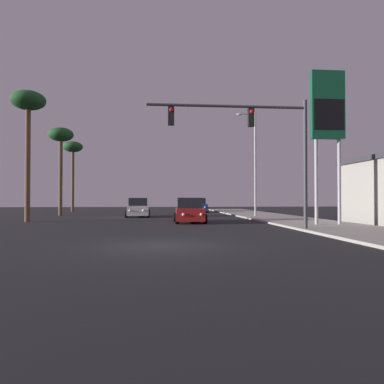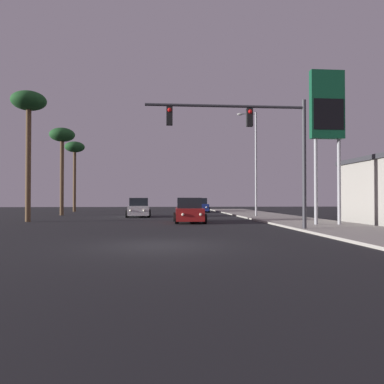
{
  "view_description": "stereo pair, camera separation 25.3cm",
  "coord_description": "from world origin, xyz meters",
  "px_view_note": "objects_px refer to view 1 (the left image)",
  "views": [
    {
      "loc": [
        -0.15,
        -12.95,
        1.63
      ],
      "look_at": [
        2.32,
        13.49,
        2.09
      ],
      "focal_mm": 35.0,
      "sensor_mm": 36.0,
      "label": 1
    },
    {
      "loc": [
        0.1,
        -12.97,
        1.63
      ],
      "look_at": [
        2.32,
        13.49,
        2.09
      ],
      "focal_mm": 35.0,
      "sensor_mm": 36.0,
      "label": 2
    }
  ],
  "objects_px": {
    "traffic_light_mast": "(260,136)",
    "palm_tree_far": "(73,151)",
    "gas_station_sign": "(327,113)",
    "street_lamp": "(254,158)",
    "palm_tree_near": "(28,108)",
    "car_red": "(189,211)",
    "car_white": "(138,208)",
    "car_blue": "(198,206)",
    "palm_tree_mid": "(61,139)"
  },
  "relations": [
    {
      "from": "traffic_light_mast",
      "to": "palm_tree_far",
      "type": "bearing_deg",
      "value": 118.25
    },
    {
      "from": "gas_station_sign",
      "to": "street_lamp",
      "type": "bearing_deg",
      "value": 98.44
    },
    {
      "from": "palm_tree_near",
      "to": "street_lamp",
      "type": "bearing_deg",
      "value": 15.36
    },
    {
      "from": "traffic_light_mast",
      "to": "palm_tree_far",
      "type": "distance_m",
      "value": 32.7
    },
    {
      "from": "car_red",
      "to": "car_white",
      "type": "height_order",
      "value": "same"
    },
    {
      "from": "car_red",
      "to": "gas_station_sign",
      "type": "relative_size",
      "value": 0.48
    },
    {
      "from": "car_blue",
      "to": "car_white",
      "type": "bearing_deg",
      "value": 59.36
    },
    {
      "from": "street_lamp",
      "to": "palm_tree_mid",
      "type": "bearing_deg",
      "value": 163.43
    },
    {
      "from": "traffic_light_mast",
      "to": "car_blue",
      "type": "bearing_deg",
      "value": 90.49
    },
    {
      "from": "car_white",
      "to": "palm_tree_mid",
      "type": "distance_m",
      "value": 10.62
    },
    {
      "from": "traffic_light_mast",
      "to": "gas_station_sign",
      "type": "relative_size",
      "value": 0.9
    },
    {
      "from": "car_blue",
      "to": "street_lamp",
      "type": "height_order",
      "value": "street_lamp"
    },
    {
      "from": "car_blue",
      "to": "street_lamp",
      "type": "bearing_deg",
      "value": 105.81
    },
    {
      "from": "traffic_light_mast",
      "to": "palm_tree_mid",
      "type": "bearing_deg",
      "value": 127.53
    },
    {
      "from": "car_white",
      "to": "street_lamp",
      "type": "height_order",
      "value": "street_lamp"
    },
    {
      "from": "car_blue",
      "to": "palm_tree_near",
      "type": "xyz_separation_m",
      "value": [
        -13.88,
        -17.39,
        7.19
      ]
    },
    {
      "from": "traffic_light_mast",
      "to": "palm_tree_mid",
      "type": "height_order",
      "value": "palm_tree_mid"
    },
    {
      "from": "palm_tree_mid",
      "to": "street_lamp",
      "type": "bearing_deg",
      "value": -16.57
    },
    {
      "from": "palm_tree_far",
      "to": "car_red",
      "type": "bearing_deg",
      "value": -60.04
    },
    {
      "from": "traffic_light_mast",
      "to": "gas_station_sign",
      "type": "distance_m",
      "value": 5.85
    },
    {
      "from": "gas_station_sign",
      "to": "palm_tree_near",
      "type": "relative_size",
      "value": 0.98
    },
    {
      "from": "street_lamp",
      "to": "gas_station_sign",
      "type": "bearing_deg",
      "value": -81.56
    },
    {
      "from": "gas_station_sign",
      "to": "palm_tree_mid",
      "type": "height_order",
      "value": "gas_station_sign"
    },
    {
      "from": "palm_tree_mid",
      "to": "palm_tree_near",
      "type": "bearing_deg",
      "value": -88.45
    },
    {
      "from": "palm_tree_far",
      "to": "traffic_light_mast",
      "type": "bearing_deg",
      "value": -61.75
    },
    {
      "from": "car_white",
      "to": "palm_tree_near",
      "type": "height_order",
      "value": "palm_tree_near"
    },
    {
      "from": "car_white",
      "to": "palm_tree_far",
      "type": "height_order",
      "value": "palm_tree_far"
    },
    {
      "from": "car_white",
      "to": "street_lamp",
      "type": "distance_m",
      "value": 11.08
    },
    {
      "from": "street_lamp",
      "to": "gas_station_sign",
      "type": "xyz_separation_m",
      "value": [
        1.59,
        -10.73,
        1.5
      ]
    },
    {
      "from": "palm_tree_mid",
      "to": "car_red",
      "type": "bearing_deg",
      "value": -45.58
    },
    {
      "from": "car_red",
      "to": "palm_tree_near",
      "type": "relative_size",
      "value": 0.47
    },
    {
      "from": "traffic_light_mast",
      "to": "palm_tree_near",
      "type": "height_order",
      "value": "palm_tree_near"
    },
    {
      "from": "car_red",
      "to": "gas_station_sign",
      "type": "bearing_deg",
      "value": 153.15
    },
    {
      "from": "palm_tree_mid",
      "to": "traffic_light_mast",
      "type": "bearing_deg",
      "value": -52.47
    },
    {
      "from": "gas_station_sign",
      "to": "palm_tree_far",
      "type": "xyz_separation_m",
      "value": [
        -20.25,
        25.97,
        0.89
      ]
    },
    {
      "from": "car_white",
      "to": "gas_station_sign",
      "type": "bearing_deg",
      "value": 130.8
    },
    {
      "from": "car_white",
      "to": "traffic_light_mast",
      "type": "xyz_separation_m",
      "value": [
        6.8,
        -15.2,
        4.01
      ]
    },
    {
      "from": "palm_tree_mid",
      "to": "palm_tree_near",
      "type": "relative_size",
      "value": 0.92
    },
    {
      "from": "car_red",
      "to": "palm_tree_mid",
      "type": "distance_m",
      "value": 17.62
    },
    {
      "from": "car_red",
      "to": "car_white",
      "type": "distance_m",
      "value": 9.04
    },
    {
      "from": "palm_tree_mid",
      "to": "palm_tree_near",
      "type": "xyz_separation_m",
      "value": [
        0.27,
        -10.0,
        0.61
      ]
    },
    {
      "from": "gas_station_sign",
      "to": "palm_tree_near",
      "type": "height_order",
      "value": "palm_tree_near"
    },
    {
      "from": "gas_station_sign",
      "to": "car_red",
      "type": "bearing_deg",
      "value": 151.05
    },
    {
      "from": "car_blue",
      "to": "traffic_light_mast",
      "type": "distance_m",
      "value": 26.4
    },
    {
      "from": "car_white",
      "to": "gas_station_sign",
      "type": "relative_size",
      "value": 0.48
    },
    {
      "from": "traffic_light_mast",
      "to": "gas_station_sign",
      "type": "height_order",
      "value": "gas_station_sign"
    },
    {
      "from": "car_blue",
      "to": "car_red",
      "type": "xyz_separation_m",
      "value": [
        -2.71,
        -19.06,
        0.0
      ]
    },
    {
      "from": "gas_station_sign",
      "to": "palm_tree_near",
      "type": "distance_m",
      "value": 19.89
    },
    {
      "from": "car_red",
      "to": "street_lamp",
      "type": "height_order",
      "value": "street_lamp"
    },
    {
      "from": "gas_station_sign",
      "to": "palm_tree_mid",
      "type": "relative_size",
      "value": 1.06
    }
  ]
}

